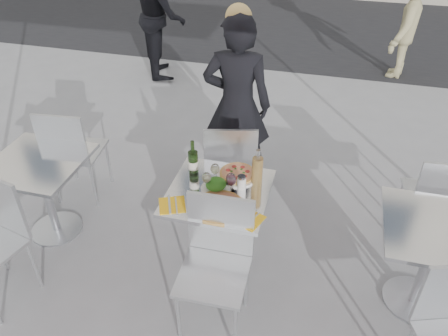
% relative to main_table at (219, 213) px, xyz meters
% --- Properties ---
extents(ground, '(80.00, 80.00, 0.00)m').
position_rel_main_table_xyz_m(ground, '(0.00, 0.00, -0.54)').
color(ground, gray).
extents(street_asphalt, '(24.00, 5.00, 0.00)m').
position_rel_main_table_xyz_m(street_asphalt, '(0.00, 6.50, -0.54)').
color(street_asphalt, black).
rests_on(street_asphalt, ground).
extents(main_table, '(0.72, 0.72, 0.75)m').
position_rel_main_table_xyz_m(main_table, '(0.00, 0.00, 0.00)').
color(main_table, '#B7BABF').
rests_on(main_table, ground).
extents(side_table_left, '(0.72, 0.72, 0.75)m').
position_rel_main_table_xyz_m(side_table_left, '(-1.50, 0.00, 0.00)').
color(side_table_left, '#B7BABF').
rests_on(side_table_left, ground).
extents(side_table_right, '(0.72, 0.72, 0.75)m').
position_rel_main_table_xyz_m(side_table_right, '(1.50, 0.00, 0.00)').
color(side_table_right, '#B7BABF').
rests_on(side_table_right, ground).
extents(chair_far, '(0.53, 0.54, 0.96)m').
position_rel_main_table_xyz_m(chair_far, '(-0.07, 0.62, 0.03)').
color(chair_far, silver).
rests_on(chair_far, ground).
extents(chair_near, '(0.46, 0.47, 0.98)m').
position_rel_main_table_xyz_m(chair_near, '(0.11, -0.45, 0.04)').
color(chair_near, silver).
rests_on(chair_near, ground).
extents(side_chair_lfar, '(0.49, 0.50, 0.97)m').
position_rel_main_table_xyz_m(side_chair_lfar, '(-1.51, 0.46, 0.04)').
color(side_chair_lfar, silver).
rests_on(side_chair_lfar, ground).
extents(side_chair_rfar, '(0.45, 0.46, 0.89)m').
position_rel_main_table_xyz_m(side_chair_rfar, '(1.61, 0.66, -0.01)').
color(side_chair_rfar, silver).
rests_on(side_chair_rfar, ground).
extents(woman_diner, '(0.66, 0.47, 1.72)m').
position_rel_main_table_xyz_m(woman_diner, '(-0.13, 1.11, 0.32)').
color(woman_diner, black).
rests_on(woman_diner, ground).
extents(pedestrian_a, '(0.95, 1.05, 1.75)m').
position_rel_main_table_xyz_m(pedestrian_a, '(-1.81, 3.52, 0.33)').
color(pedestrian_a, black).
rests_on(pedestrian_a, ground).
extents(pedestrian_b, '(0.81, 1.12, 1.55)m').
position_rel_main_table_xyz_m(pedestrian_b, '(1.55, 4.31, 0.24)').
color(pedestrian_b, '#9A8F63').
rests_on(pedestrian_b, ground).
extents(pizza_near, '(0.36, 0.36, 0.02)m').
position_rel_main_table_xyz_m(pizza_near, '(0.05, -0.18, 0.22)').
color(pizza_near, tan).
rests_on(pizza_near, main_table).
extents(pizza_far, '(0.31, 0.31, 0.03)m').
position_rel_main_table_xyz_m(pizza_far, '(0.09, 0.22, 0.23)').
color(pizza_far, white).
rests_on(pizza_far, main_table).
extents(salad_plate, '(0.22, 0.22, 0.09)m').
position_rel_main_table_xyz_m(salad_plate, '(-0.03, 0.02, 0.25)').
color(salad_plate, white).
rests_on(salad_plate, main_table).
extents(wine_bottle, '(0.07, 0.08, 0.29)m').
position_rel_main_table_xyz_m(wine_bottle, '(-0.24, 0.15, 0.32)').
color(wine_bottle, '#2F521F').
rests_on(wine_bottle, main_table).
extents(carafe, '(0.08, 0.08, 0.29)m').
position_rel_main_table_xyz_m(carafe, '(0.25, 0.16, 0.33)').
color(carafe, tan).
rests_on(carafe, main_table).
extents(sugar_shaker, '(0.06, 0.06, 0.11)m').
position_rel_main_table_xyz_m(sugar_shaker, '(0.15, 0.08, 0.26)').
color(sugar_shaker, white).
rests_on(sugar_shaker, main_table).
extents(wineglass_white_a, '(0.07, 0.07, 0.16)m').
position_rel_main_table_xyz_m(wineglass_white_a, '(-0.08, -0.02, 0.32)').
color(wineglass_white_a, white).
rests_on(wineglass_white_a, main_table).
extents(wineglass_white_b, '(0.07, 0.07, 0.16)m').
position_rel_main_table_xyz_m(wineglass_white_b, '(-0.06, 0.10, 0.32)').
color(wineglass_white_b, white).
rests_on(wineglass_white_b, main_table).
extents(wineglass_red_a, '(0.07, 0.07, 0.16)m').
position_rel_main_table_xyz_m(wineglass_red_a, '(0.09, 0.00, 0.32)').
color(wineglass_red_a, white).
rests_on(wineglass_red_a, main_table).
extents(wineglass_red_b, '(0.07, 0.07, 0.16)m').
position_rel_main_table_xyz_m(wineglass_red_b, '(0.08, 0.02, 0.32)').
color(wineglass_red_b, white).
rests_on(wineglass_red_b, main_table).
extents(napkin_left, '(0.24, 0.24, 0.01)m').
position_rel_main_table_xyz_m(napkin_left, '(-0.27, -0.23, 0.21)').
color(napkin_left, yellow).
rests_on(napkin_left, main_table).
extents(napkin_right, '(0.23, 0.23, 0.01)m').
position_rel_main_table_xyz_m(napkin_right, '(0.27, -0.24, 0.21)').
color(napkin_right, yellow).
rests_on(napkin_right, main_table).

